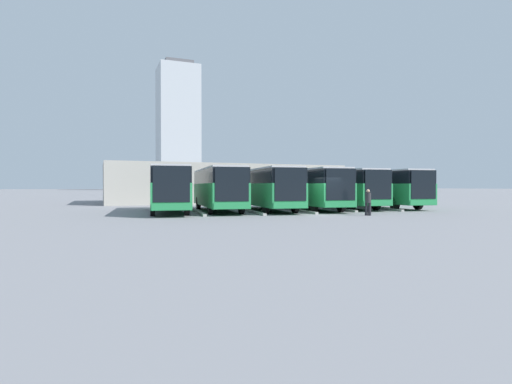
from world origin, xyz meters
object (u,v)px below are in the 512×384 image
Objects in this scene: bus_1 at (344,187)px; bus_2 at (310,187)px; pedestrian at (368,201)px; bus_3 at (267,187)px; bus_5 at (168,188)px; bus_0 at (383,187)px; bus_4 at (218,187)px.

bus_1 is 3.86m from bus_2.
bus_2 reaches higher than pedestrian.
bus_1 and bus_3 have the same top height.
bus_5 is at bearing -172.50° from pedestrian.
bus_0 is 15.13m from bus_4.
bus_0 is at bearing -175.19° from bus_4.
bus_1 is at bearing -161.44° from bus_2.
bus_3 and bus_4 have the same top height.
bus_1 is at bearing -1.32° from bus_0.
bus_0 is 3.82m from bus_1.
bus_4 reaches higher than pedestrian.
bus_4 is 6.49× the size of pedestrian.
bus_2 is 11.37m from bus_5.
bus_0 is 1.00× the size of bus_1.
bus_1 and bus_2 have the same top height.
bus_5 is at bearing 1.23° from bus_3.
pedestrian is (-11.67, 7.90, -0.90)m from bus_5.
bus_3 and bus_5 have the same top height.
pedestrian is at bearing 99.18° from bus_2.
bus_3 is at bearing 12.08° from bus_1.
bus_3 is at bearing 176.52° from bus_4.
bus_5 is at bearing 6.66° from bus_1.
bus_0 reaches higher than pedestrian.
bus_0 is at bearing -172.39° from bus_3.
bus_4 is at bearing -173.99° from bus_5.
bus_3 is (7.56, 0.73, 0.00)m from bus_1.
bus_4 is 1.00× the size of bus_5.
bus_2 is at bearing -177.36° from bus_5.
bus_4 is at bearing 0.96° from bus_2.
bus_0 is at bearing -171.32° from bus_2.
bus_2 is at bearing -179.04° from bus_4.
bus_2 is 6.49× the size of pedestrian.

